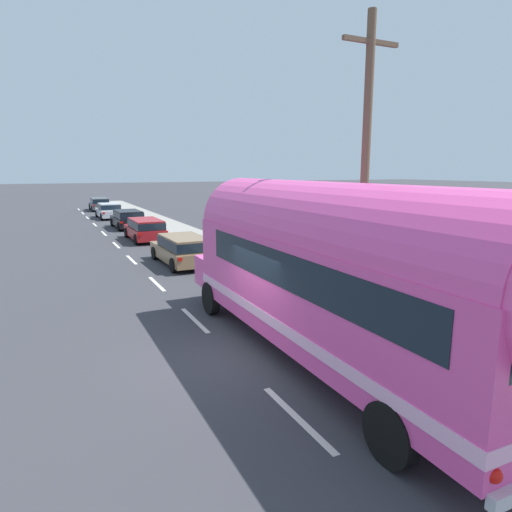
{
  "coord_description": "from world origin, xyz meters",
  "views": [
    {
      "loc": [
        -3.83,
        -9.11,
        4.38
      ],
      "look_at": [
        1.56,
        2.05,
        1.97
      ],
      "focal_mm": 31.22,
      "sensor_mm": 36.0,
      "label": 1
    }
  ],
  "objects_px": {
    "utility_pole": "(365,168)",
    "car_third": "(128,218)",
    "painted_bus": "(340,269)",
    "car_fifth": "(99,203)",
    "car_lead": "(183,248)",
    "car_second": "(145,228)",
    "car_fourth": "(109,210)"
  },
  "relations": [
    {
      "from": "utility_pole",
      "to": "car_fifth",
      "type": "distance_m",
      "value": 41.44
    },
    {
      "from": "utility_pole",
      "to": "painted_bus",
      "type": "xyz_separation_m",
      "value": [
        -2.6,
        -2.49,
        -2.12
      ]
    },
    {
      "from": "painted_bus",
      "to": "car_second",
      "type": "height_order",
      "value": "painted_bus"
    },
    {
      "from": "painted_bus",
      "to": "utility_pole",
      "type": "bearing_deg",
      "value": 43.78
    },
    {
      "from": "utility_pole",
      "to": "painted_bus",
      "type": "relative_size",
      "value": 0.68
    },
    {
      "from": "utility_pole",
      "to": "car_fifth",
      "type": "bearing_deg",
      "value": 93.34
    },
    {
      "from": "utility_pole",
      "to": "car_third",
      "type": "bearing_deg",
      "value": 95.48
    },
    {
      "from": "utility_pole",
      "to": "car_fifth",
      "type": "height_order",
      "value": "utility_pole"
    },
    {
      "from": "car_second",
      "to": "car_fourth",
      "type": "relative_size",
      "value": 0.98
    },
    {
      "from": "car_lead",
      "to": "car_third",
      "type": "xyz_separation_m",
      "value": [
        0.05,
        14.63,
        -0.0
      ]
    },
    {
      "from": "utility_pole",
      "to": "car_third",
      "type": "relative_size",
      "value": 1.86
    },
    {
      "from": "car_lead",
      "to": "car_third",
      "type": "height_order",
      "value": "same"
    },
    {
      "from": "car_second",
      "to": "car_fourth",
      "type": "bearing_deg",
      "value": 90.65
    },
    {
      "from": "utility_pole",
      "to": "painted_bus",
      "type": "bearing_deg",
      "value": -136.22
    },
    {
      "from": "car_third",
      "to": "car_fifth",
      "type": "xyz_separation_m",
      "value": [
        -0.06,
        16.78,
        0.0
      ]
    },
    {
      "from": "utility_pole",
      "to": "car_lead",
      "type": "relative_size",
      "value": 1.82
    },
    {
      "from": "utility_pole",
      "to": "car_fifth",
      "type": "xyz_separation_m",
      "value": [
        -2.41,
        41.21,
        -3.64
      ]
    },
    {
      "from": "utility_pole",
      "to": "car_lead",
      "type": "bearing_deg",
      "value": 103.7
    },
    {
      "from": "car_lead",
      "to": "car_fifth",
      "type": "xyz_separation_m",
      "value": [
        -0.02,
        31.42,
        -0.0
      ]
    },
    {
      "from": "painted_bus",
      "to": "car_lead",
      "type": "bearing_deg",
      "value": 89.01
    },
    {
      "from": "car_lead",
      "to": "car_fourth",
      "type": "relative_size",
      "value": 0.99
    },
    {
      "from": "car_fifth",
      "to": "car_fourth",
      "type": "bearing_deg",
      "value": -91.23
    },
    {
      "from": "utility_pole",
      "to": "car_second",
      "type": "bearing_deg",
      "value": 97.77
    },
    {
      "from": "car_third",
      "to": "car_fifth",
      "type": "height_order",
      "value": "same"
    },
    {
      "from": "car_third",
      "to": "car_fourth",
      "type": "height_order",
      "value": "same"
    },
    {
      "from": "painted_bus",
      "to": "car_fifth",
      "type": "relative_size",
      "value": 2.64
    },
    {
      "from": "painted_bus",
      "to": "car_fifth",
      "type": "height_order",
      "value": "painted_bus"
    },
    {
      "from": "painted_bus",
      "to": "car_second",
      "type": "bearing_deg",
      "value": 89.52
    },
    {
      "from": "car_third",
      "to": "car_fifth",
      "type": "bearing_deg",
      "value": 90.22
    },
    {
      "from": "painted_bus",
      "to": "car_lead",
      "type": "relative_size",
      "value": 2.66
    },
    {
      "from": "utility_pole",
      "to": "painted_bus",
      "type": "distance_m",
      "value": 4.18
    },
    {
      "from": "car_lead",
      "to": "car_fourth",
      "type": "xyz_separation_m",
      "value": [
        -0.21,
        22.65,
        -0.05
      ]
    }
  ]
}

